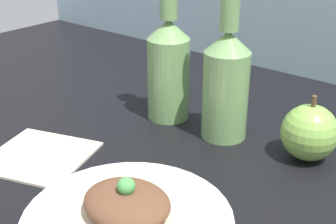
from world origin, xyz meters
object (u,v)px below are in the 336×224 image
Objects in this scene: apple at (310,132)px; cider_bottle_right at (228,80)px; plate at (128,221)px; plated_food at (127,206)px; cider_bottle_left at (168,65)px.

cider_bottle_right is at bearing -172.27° from apple.
plate is 30.51cm from cider_bottle_right.
plate is at bearing -107.13° from apple.
cider_bottle_right reaches higher than plated_food.
plate is 2.47× the size of apple.
apple is (9.47, 30.71, 0.87)cm from plated_food.
cider_bottle_right reaches higher than apple.
cider_bottle_right reaches higher than plate.
plated_food is at bearing 97.13° from plate.
apple is (9.47, 30.71, 3.19)cm from plate.
cider_bottle_left is (-17.15, 28.81, 6.64)cm from plated_food.
cider_bottle_left is 1.00× the size of cider_bottle_right.
cider_bottle_left is 12.59cm from cider_bottle_right.
plate is 34.70cm from cider_bottle_left.
apple reaches higher than plated_food.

